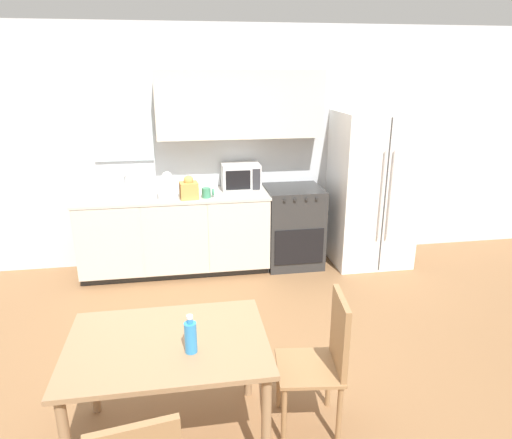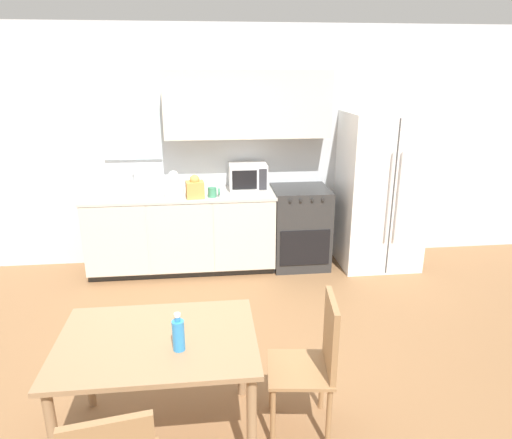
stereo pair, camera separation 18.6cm
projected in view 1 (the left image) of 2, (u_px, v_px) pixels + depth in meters
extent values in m
plane|color=olive|center=(210.00, 376.00, 3.48)|extent=(12.00, 12.00, 0.00)
cube|color=silver|center=(193.00, 149.00, 5.22)|extent=(12.00, 0.06, 2.70)
cube|color=silver|center=(122.00, 127.00, 4.98)|extent=(0.64, 0.04, 0.74)
cube|color=beige|center=(240.00, 104.00, 4.96)|extent=(1.82, 0.32, 0.72)
cube|color=#333333|center=(178.00, 266.00, 5.31)|extent=(2.06, 0.55, 0.08)
cube|color=beige|center=(176.00, 231.00, 5.14)|extent=(2.06, 0.61, 0.80)
cube|color=beige|center=(109.00, 245.00, 4.75)|extent=(0.67, 0.01, 0.78)
cube|color=beige|center=(175.00, 241.00, 4.85)|extent=(0.67, 0.01, 0.78)
cube|color=beige|center=(239.00, 238.00, 4.96)|extent=(0.67, 0.01, 0.78)
cube|color=beige|center=(173.00, 196.00, 5.01)|extent=(2.09, 0.63, 0.03)
cube|color=#2D2D2D|center=(293.00, 226.00, 5.36)|extent=(0.64, 0.61, 0.93)
cube|color=black|center=(299.00, 247.00, 5.11)|extent=(0.56, 0.01, 0.41)
cylinder|color=#262626|center=(285.00, 200.00, 4.90)|extent=(0.03, 0.02, 0.03)
cylinder|color=#262626|center=(295.00, 200.00, 4.92)|extent=(0.03, 0.02, 0.03)
cylinder|color=#262626|center=(307.00, 199.00, 4.94)|extent=(0.03, 0.02, 0.03)
cylinder|color=#262626|center=(317.00, 199.00, 4.96)|extent=(0.03, 0.02, 0.03)
cube|color=white|center=(372.00, 189.00, 5.31)|extent=(0.88, 0.73, 1.78)
cube|color=#3F3F3F|center=(385.00, 198.00, 4.96)|extent=(0.01, 0.01, 1.72)
cylinder|color=silver|center=(382.00, 195.00, 4.92)|extent=(0.02, 0.02, 0.98)
cylinder|color=silver|center=(391.00, 195.00, 4.93)|extent=(0.02, 0.02, 0.98)
cube|color=#B7BABC|center=(125.00, 196.00, 4.92)|extent=(0.59, 0.42, 0.02)
cylinder|color=silver|center=(126.00, 182.00, 5.05)|extent=(0.02, 0.02, 0.21)
cylinder|color=silver|center=(124.00, 175.00, 4.95)|extent=(0.02, 0.14, 0.02)
cube|color=silver|center=(241.00, 177.00, 5.19)|extent=(0.43, 0.31, 0.29)
cube|color=black|center=(238.00, 180.00, 5.03)|extent=(0.27, 0.01, 0.21)
cube|color=#2D2D33|center=(256.00, 179.00, 5.06)|extent=(0.09, 0.01, 0.24)
cylinder|color=#3F8C66|center=(206.00, 193.00, 4.88)|extent=(0.09, 0.09, 0.10)
torus|color=#3F8C66|center=(213.00, 192.00, 4.89)|extent=(0.02, 0.08, 0.08)
cube|color=#DB994C|center=(189.00, 191.00, 4.83)|extent=(0.21, 0.18, 0.18)
sphere|color=#DB994C|center=(188.00, 180.00, 4.79)|extent=(0.11, 0.11, 0.10)
cube|color=white|center=(168.00, 189.00, 4.80)|extent=(0.20, 0.17, 0.22)
sphere|color=white|center=(167.00, 177.00, 4.76)|extent=(0.11, 0.11, 0.11)
cube|color=#997551|center=(167.00, 344.00, 2.65)|extent=(1.17, 0.83, 0.03)
cylinder|color=#997551|center=(266.00, 428.00, 2.51)|extent=(0.06, 0.06, 0.70)
cylinder|color=#997551|center=(92.00, 368.00, 3.02)|extent=(0.06, 0.06, 0.70)
cylinder|color=#997551|center=(248.00, 352.00, 3.18)|extent=(0.06, 0.06, 0.70)
cube|color=#997047|center=(309.00, 368.00, 2.88)|extent=(0.45, 0.45, 0.02)
cube|color=#997047|center=(340.00, 332.00, 2.80)|extent=(0.08, 0.37, 0.48)
cylinder|color=#997047|center=(284.00, 417.00, 2.78)|extent=(0.03, 0.03, 0.43)
cylinder|color=#997047|center=(279.00, 381.00, 3.10)|extent=(0.03, 0.03, 0.43)
cylinder|color=#997047|center=(339.00, 415.00, 2.79)|extent=(0.03, 0.03, 0.43)
cylinder|color=#997047|center=(329.00, 379.00, 3.11)|extent=(0.03, 0.03, 0.43)
cylinder|color=#338CD8|center=(191.00, 337.00, 2.52)|extent=(0.07, 0.07, 0.18)
cylinder|color=#338CD8|center=(190.00, 321.00, 2.49)|extent=(0.03, 0.03, 0.03)
cylinder|color=white|center=(190.00, 317.00, 2.48)|extent=(0.04, 0.04, 0.02)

